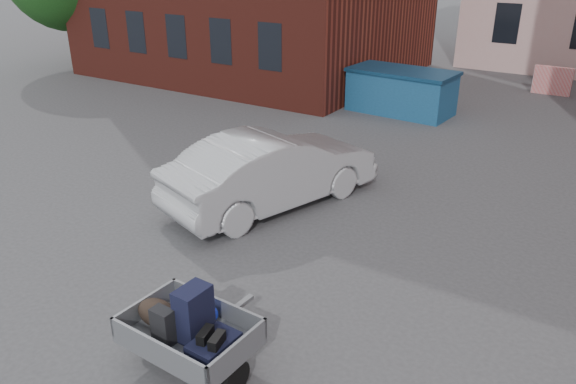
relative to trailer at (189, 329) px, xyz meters
The scene contains 4 objects.
ground 3.16m from the trailer, 111.82° to the left, with size 120.00×120.00×0.00m, color #38383A.
trailer is the anchor object (origin of this frame).
dumpster 12.93m from the trailer, 100.47° to the left, with size 3.40×1.91×1.38m.
silver_car 5.09m from the trailer, 112.18° to the left, with size 1.62×4.66×1.53m, color #A7A9AE.
Camera 1 is at (5.26, -7.01, 5.00)m, focal length 35.00 mm.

